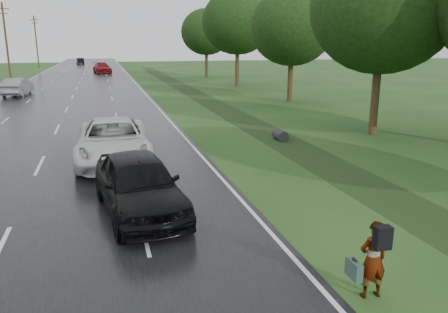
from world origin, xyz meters
TOP-DOWN VIEW (x-y plane):
  - road at (0.00, 45.00)m, footprint 14.00×180.00m
  - edge_stripe_east at (6.75, 45.00)m, footprint 0.12×180.00m
  - edge_stripe_west at (-6.75, 45.00)m, footprint 0.12×180.00m
  - center_line at (0.00, 45.00)m, footprint 0.12×180.00m
  - drainage_ditch at (11.50, 18.71)m, footprint 2.20×120.00m
  - utility_pole_far at (-9.20, 55.00)m, footprint 1.60×0.26m
  - utility_pole_distant at (-9.20, 85.00)m, footprint 1.60×0.26m
  - tree_east_b at (17.00, 10.00)m, footprint 7.60×7.60m
  - tree_east_c at (18.20, 24.00)m, footprint 7.00×7.00m
  - tree_east_d at (17.80, 38.00)m, footprint 8.00×8.00m
  - tree_east_f at (17.50, 52.00)m, footprint 7.20×7.20m
  - pedestrian at (7.58, -4.01)m, footprint 0.73×0.66m
  - white_pickup at (3.00, 7.78)m, footprint 3.13×6.50m
  - dark_sedan at (3.54, 1.66)m, footprint 2.79×5.46m
  - silver_sedan at (-5.06, 34.74)m, footprint 2.34×5.16m
  - far_car_red at (2.92, 64.73)m, footprint 3.26×6.12m
  - far_car_dark at (-1.77, 97.12)m, footprint 2.04×4.49m

SIDE VIEW (x-z plane):
  - road at x=0.00m, z-range 0.00..0.04m
  - drainage_ditch at x=11.50m, z-range -0.24..0.32m
  - edge_stripe_east at x=6.75m, z-range 0.04..0.05m
  - edge_stripe_west at x=-6.75m, z-range 0.04..0.05m
  - center_line at x=0.00m, z-range 0.04..0.05m
  - far_car_dark at x=-1.77m, z-range 0.04..1.47m
  - pedestrian at x=7.58m, z-range 0.03..1.65m
  - silver_sedan at x=-5.06m, z-range 0.04..1.68m
  - far_car_red at x=2.92m, z-range 0.04..1.73m
  - dark_sedan at x=3.54m, z-range 0.04..1.82m
  - white_pickup at x=3.00m, z-range 0.04..1.82m
  - utility_pole_far at x=-9.20m, z-range 0.20..10.20m
  - utility_pole_distant at x=-9.20m, z-range 0.20..10.20m
  - tree_east_c at x=18.20m, z-range 1.49..10.78m
  - tree_east_f at x=17.50m, z-range 1.56..11.18m
  - tree_east_b at x=17.00m, z-range 1.63..11.74m
  - tree_east_d at x=17.80m, z-range 1.77..12.53m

